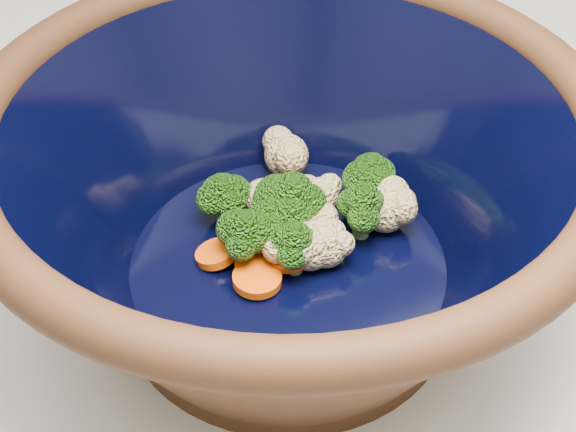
% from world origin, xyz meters
% --- Properties ---
extents(mixing_bowl, '(0.43, 0.43, 0.17)m').
position_xyz_m(mixing_bowl, '(-0.10, 0.05, 0.99)').
color(mixing_bowl, black).
rests_on(mixing_bowl, counter).
extents(vegetable_pile, '(0.15, 0.13, 0.06)m').
position_xyz_m(vegetable_pile, '(-0.08, 0.07, 0.96)').
color(vegetable_pile, '#608442').
rests_on(vegetable_pile, mixing_bowl).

